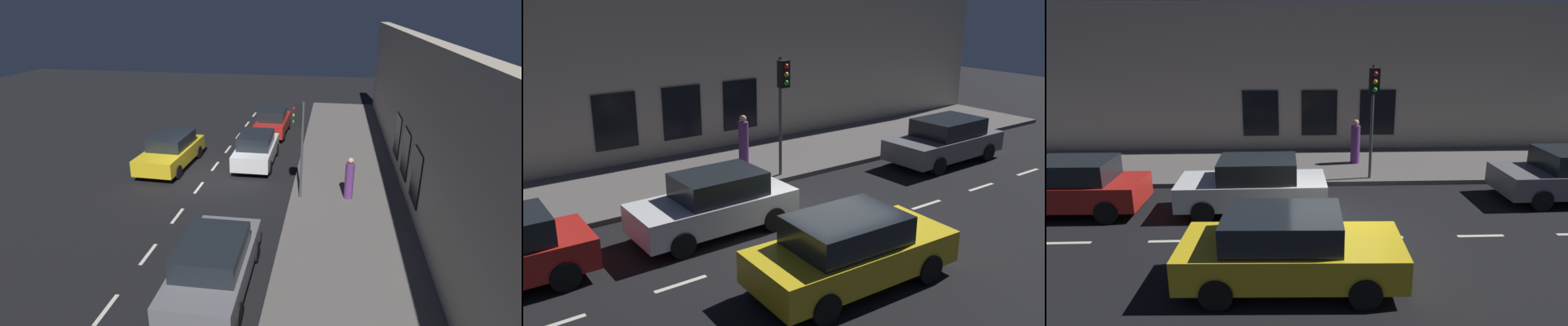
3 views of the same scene
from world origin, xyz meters
The scene contains 9 objects.
ground_plane centered at (0.00, 0.00, 0.00)m, with size 60.00×60.00×0.00m, color black.
sidewalk centered at (6.25, 0.00, 0.07)m, with size 4.50×32.00×0.15m.
building_facade centered at (8.80, 0.00, 3.09)m, with size 0.65×32.00×6.19m.
lane_centre_line centered at (0.00, -1.00, 0.00)m, with size 0.12×27.20×0.01m.
traffic_light centered at (4.25, -1.50, 3.01)m, with size 0.45×0.32×3.85m.
parked_car_0 centered at (2.52, -7.46, 0.79)m, with size 2.08×4.58×1.58m.
parked_car_1 centered at (1.91, 2.29, 0.79)m, with size 1.87×4.21×1.58m.
parked_car_2 centered at (-2.07, 1.28, 0.79)m, with size 2.08×4.54×1.58m.
pedestrian_0 centered at (6.27, -1.25, 0.94)m, with size 0.48×0.48×1.69m.
Camera 2 is at (-9.75, 8.50, 5.96)m, focal length 38.07 mm.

